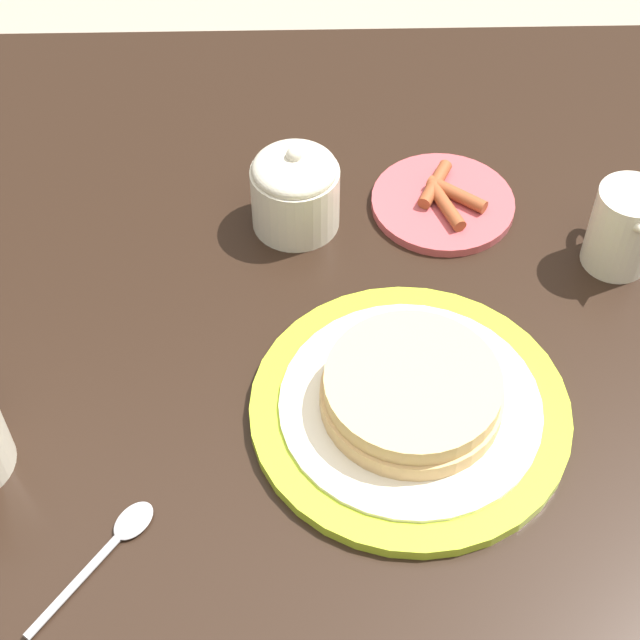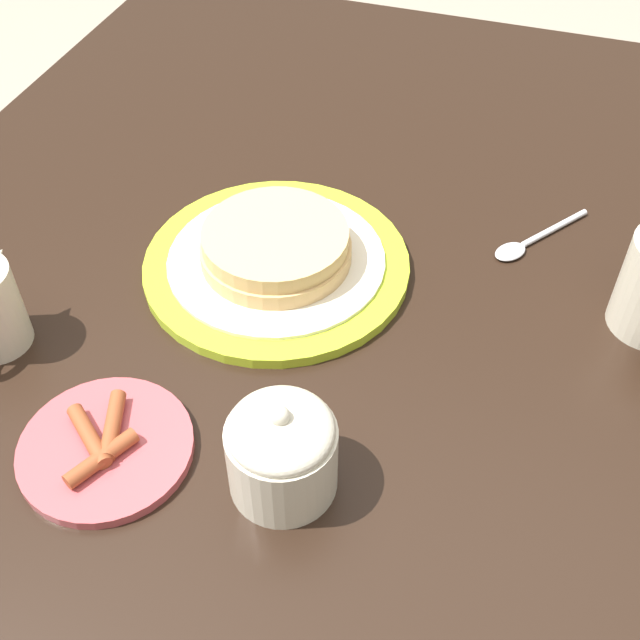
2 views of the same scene
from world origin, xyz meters
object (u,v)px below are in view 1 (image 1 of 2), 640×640
(side_plate_bacon, at_px, (443,202))
(creamer_pitcher, at_px, (624,227))
(pancake_plate, at_px, (411,401))
(sugar_bowl, at_px, (295,189))
(spoon, at_px, (112,545))

(side_plate_bacon, distance_m, creamer_pitcher, 0.19)
(pancake_plate, bearing_deg, creamer_pitcher, -50.41)
(side_plate_bacon, xyz_separation_m, creamer_pitcher, (-0.08, -0.16, 0.04))
(side_plate_bacon, xyz_separation_m, sugar_bowl, (-0.02, 0.16, 0.04))
(creamer_pitcher, relative_size, sugar_bowl, 1.08)
(pancake_plate, distance_m, side_plate_bacon, 0.27)
(sugar_bowl, height_order, spoon, sugar_bowl)
(pancake_plate, bearing_deg, side_plate_bacon, -12.21)
(pancake_plate, distance_m, spoon, 0.28)
(sugar_bowl, relative_size, spoon, 0.81)
(pancake_plate, relative_size, sugar_bowl, 2.86)
(pancake_plate, bearing_deg, spoon, 116.47)
(spoon, bearing_deg, pancake_plate, -63.53)
(sugar_bowl, bearing_deg, pancake_plate, -158.24)
(pancake_plate, relative_size, creamer_pitcher, 2.65)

